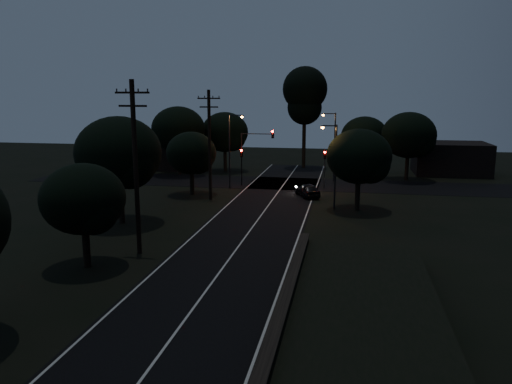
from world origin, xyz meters
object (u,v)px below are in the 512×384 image
(signal_left, at_px, (242,160))
(streetlight_a, at_px, (231,146))
(signal_mast, at_px, (256,147))
(utility_pole_far, at_px, (210,143))
(streetlight_c, at_px, (334,161))
(signal_right, at_px, (325,162))
(car, at_px, (308,190))
(utility_pole_mid, at_px, (136,165))
(tall_pine, at_px, (305,95))
(streetlight_b, at_px, (333,142))

(signal_left, bearing_deg, streetlight_a, -109.59)
(signal_left, height_order, signal_mast, signal_mast)
(utility_pole_far, height_order, streetlight_c, utility_pole_far)
(utility_pole_far, relative_size, signal_mast, 1.68)
(signal_left, relative_size, signal_right, 1.00)
(signal_mast, distance_m, streetlight_a, 3.13)
(streetlight_a, bearing_deg, signal_left, 70.41)
(signal_left, distance_m, car, 9.49)
(utility_pole_mid, xyz_separation_m, streetlight_c, (11.83, 15.00, -1.39))
(tall_pine, bearing_deg, signal_left, -110.46)
(signal_left, bearing_deg, tall_pine, 69.54)
(streetlight_a, height_order, streetlight_b, same)
(utility_pole_mid, bearing_deg, tall_pine, 80.07)
(utility_pole_mid, relative_size, signal_left, 2.68)
(signal_left, distance_m, streetlight_a, 2.77)
(streetlight_b, relative_size, car, 2.02)
(utility_pole_far, relative_size, streetlight_a, 1.31)
(tall_pine, xyz_separation_m, signal_mast, (-3.91, -15.01, -5.60))
(utility_pole_mid, height_order, streetlight_b, utility_pole_mid)
(tall_pine, bearing_deg, signal_mast, -104.62)
(utility_pole_far, bearing_deg, signal_right, 37.00)
(signal_left, height_order, signal_right, same)
(signal_mast, bearing_deg, tall_pine, 75.38)
(streetlight_c, bearing_deg, signal_left, 136.24)
(streetlight_a, bearing_deg, tall_pine, 69.64)
(signal_mast, relative_size, car, 1.58)
(utility_pole_mid, height_order, streetlight_c, utility_pole_mid)
(tall_pine, relative_size, signal_mast, 2.21)
(utility_pole_mid, xyz_separation_m, car, (9.20, 20.04, -5.06))
(utility_pole_far, height_order, signal_mast, utility_pole_far)
(streetlight_c, relative_size, car, 1.89)
(signal_mast, distance_m, streetlight_c, 13.28)
(tall_pine, height_order, streetlight_c, tall_pine)
(car, bearing_deg, signal_left, -56.21)
(utility_pole_mid, relative_size, tall_pine, 0.80)
(signal_right, height_order, car, signal_right)
(tall_pine, relative_size, streetlight_c, 1.84)
(streetlight_a, distance_m, streetlight_b, 12.19)
(signal_left, bearing_deg, utility_pole_far, -99.94)
(utility_pole_far, height_order, tall_pine, tall_pine)
(signal_left, height_order, streetlight_a, streetlight_a)
(tall_pine, relative_size, streetlight_b, 1.72)
(signal_left, bearing_deg, utility_pole_mid, -93.21)
(utility_pole_far, distance_m, streetlight_c, 12.05)
(streetlight_c, bearing_deg, signal_mast, 131.19)
(signal_left, relative_size, streetlight_a, 0.51)
(utility_pole_mid, height_order, tall_pine, tall_pine)
(signal_right, relative_size, signal_mast, 0.66)
(streetlight_b, height_order, streetlight_c, streetlight_b)
(signal_mast, bearing_deg, utility_pole_mid, -97.04)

